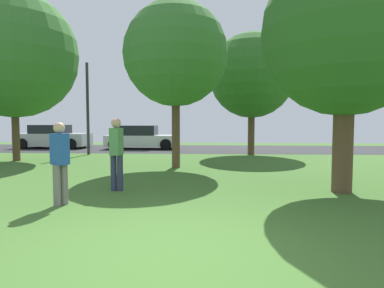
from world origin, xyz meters
The scene contains 11 objects.
ground_plane centered at (0.00, 0.00, 0.00)m, with size 44.00×44.00×0.00m, color #3D6628.
road_strip centered at (0.00, 16.00, 0.00)m, with size 44.00×6.40×0.01m, color #28282B.
oak_tree_center centered at (-7.51, 9.38, 4.34)m, with size 5.13×5.13×6.91m.
maple_tree_near centered at (2.53, 12.74, 3.89)m, with size 4.16×4.16×5.98m.
birch_tree_lone centered at (-0.70, 7.75, 3.95)m, with size 3.63×3.63×5.78m.
oak_tree_right centered at (3.52, 3.81, 3.58)m, with size 3.74×3.74×5.48m.
person_catcher centered at (-2.36, 2.27, 0.88)m, with size 0.39×0.35×1.60m.
person_bystander centered at (-1.66, 3.67, 0.94)m, with size 0.30×0.35×1.69m.
parked_car_silver centered at (-9.24, 16.20, 0.66)m, with size 4.26×2.12×1.44m.
parked_car_white centered at (-3.63, 15.94, 0.64)m, with size 4.31×1.96×1.41m.
street_lamp_post centered at (-5.52, 12.20, 2.25)m, with size 0.14×0.14×4.50m, color #2D2D33.
Camera 1 is at (0.52, -3.91, 1.60)m, focal length 31.15 mm.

